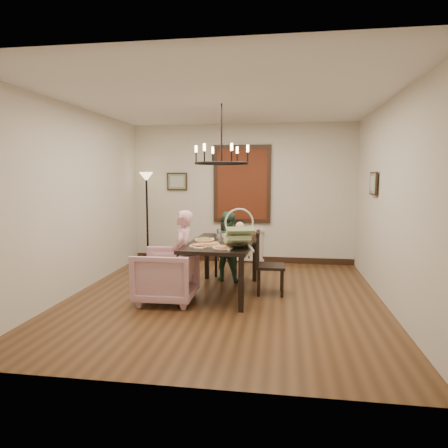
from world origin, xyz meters
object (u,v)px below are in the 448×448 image
(dining_table, at_px, (222,247))
(seated_man, at_px, (227,252))
(armchair, at_px, (166,276))
(drinking_glass, at_px, (220,238))
(baby_bouncer, at_px, (239,235))
(chair_right, at_px, (271,262))
(elderly_woman, at_px, (183,262))
(chair_far, at_px, (229,248))
(floor_lamp, at_px, (147,219))

(dining_table, relative_size, seated_man, 1.77)
(armchair, bearing_deg, drinking_glass, 120.26)
(armchair, relative_size, baby_bouncer, 1.43)
(dining_table, bearing_deg, chair_right, 8.86)
(chair_right, bearing_deg, seated_man, 46.50)
(chair_right, xyz_separation_m, elderly_woman, (-1.25, -0.40, 0.05))
(baby_bouncer, bearing_deg, dining_table, 108.31)
(elderly_woman, bearing_deg, dining_table, 122.82)
(chair_far, height_order, drinking_glass, chair_far)
(seated_man, bearing_deg, armchair, 75.19)
(seated_man, bearing_deg, chair_far, -74.70)
(floor_lamp, bearing_deg, chair_far, -24.89)
(chair_far, height_order, seated_man, chair_far)
(chair_far, xyz_separation_m, baby_bouncer, (0.35, -1.60, 0.48))
(seated_man, distance_m, floor_lamp, 2.19)
(drinking_glass, bearing_deg, baby_bouncer, -52.34)
(drinking_glass, bearing_deg, elderly_woman, -156.48)
(chair_right, xyz_separation_m, floor_lamp, (-2.56, 1.83, 0.42))
(elderly_woman, xyz_separation_m, baby_bouncer, (0.83, -0.20, 0.45))
(drinking_glass, bearing_deg, chair_far, 91.32)
(armchair, height_order, baby_bouncer, baby_bouncer)
(chair_far, bearing_deg, chair_right, -42.28)
(chair_far, distance_m, armchair, 1.75)
(armchair, relative_size, seated_man, 0.84)
(chair_far, relative_size, seated_man, 1.02)
(armchair, bearing_deg, chair_right, 111.56)
(seated_man, height_order, drinking_glass, seated_man)
(baby_bouncer, height_order, floor_lamp, floor_lamp)
(floor_lamp, bearing_deg, baby_bouncer, -48.56)
(dining_table, height_order, chair_right, chair_right)
(chair_far, distance_m, seated_man, 0.33)
(seated_man, bearing_deg, drinking_glass, 104.72)
(chair_right, xyz_separation_m, armchair, (-1.44, -0.60, -0.10))
(chair_right, height_order, elderly_woman, elderly_woman)
(dining_table, relative_size, drinking_glass, 11.91)
(dining_table, height_order, floor_lamp, floor_lamp)
(chair_far, relative_size, baby_bouncer, 1.73)
(dining_table, bearing_deg, chair_far, 94.35)
(seated_man, height_order, floor_lamp, floor_lamp)
(armchair, xyz_separation_m, baby_bouncer, (1.03, 0.01, 0.60))
(armchair, height_order, elderly_woman, elderly_woman)
(elderly_woman, bearing_deg, armchair, -41.28)
(chair_far, bearing_deg, elderly_woman, -98.74)
(elderly_woman, bearing_deg, chair_far, 162.74)
(dining_table, relative_size, elderly_woman, 1.62)
(chair_far, xyz_separation_m, floor_lamp, (-1.79, 0.83, 0.40))
(chair_right, xyz_separation_m, drinking_glass, (-0.74, -0.17, 0.38))
(chair_far, relative_size, armchair, 1.21)
(dining_table, xyz_separation_m, armchair, (-0.72, -0.52, -0.33))
(elderly_woman, height_order, seated_man, elderly_woman)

